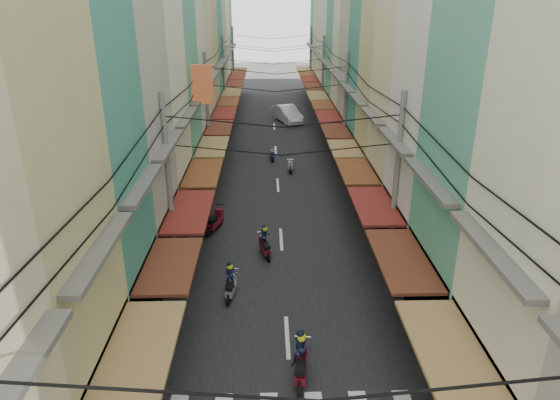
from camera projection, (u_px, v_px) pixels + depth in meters
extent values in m
plane|color=slate|center=(285.00, 306.00, 20.32)|extent=(160.00, 160.00, 0.00)
cube|color=black|center=(276.00, 158.00, 38.81)|extent=(10.00, 80.00, 0.02)
cube|color=gray|center=(192.00, 158.00, 38.65)|extent=(3.00, 80.00, 0.06)
cube|color=gray|center=(359.00, 157.00, 38.96)|extent=(3.00, 80.00, 0.06)
cube|color=#595651|center=(8.00, 392.00, 7.78)|extent=(0.50, 4.24, 0.15)
cube|color=black|center=(91.00, 391.00, 13.79)|extent=(1.20, 4.52, 3.20)
cube|color=olive|center=(141.00, 349.00, 13.29)|extent=(1.80, 4.33, 0.12)
cube|color=#595651|center=(101.00, 250.00, 12.13)|extent=(0.50, 4.23, 0.15)
cube|color=#3E8875|center=(21.00, 72.00, 14.84)|extent=(6.00, 4.30, 19.25)
cube|color=black|center=(132.00, 299.00, 17.95)|extent=(1.20, 4.13, 3.20)
cube|color=#5C2A1A|center=(171.00, 265.00, 17.45)|extent=(1.80, 3.96, 0.12)
cube|color=#595651|center=(143.00, 185.00, 16.30)|extent=(0.50, 3.87, 0.15)
cube|color=#A7A498|center=(73.00, 32.00, 18.89)|extent=(6.00, 5.14, 20.93)
cube|color=black|center=(158.00, 240.00, 22.31)|extent=(1.20, 4.94, 3.20)
cube|color=maroon|center=(190.00, 211.00, 21.82)|extent=(1.80, 4.73, 0.12)
cube|color=#595651|center=(169.00, 145.00, 20.66)|extent=(0.50, 4.63, 0.15)
cube|color=beige|center=(116.00, 63.00, 24.22)|extent=(6.00, 4.95, 17.43)
cube|color=black|center=(177.00, 198.00, 26.98)|extent=(1.20, 4.75, 3.20)
cube|color=brown|center=(203.00, 173.00, 26.48)|extent=(1.80, 4.56, 0.12)
cube|color=#595651|center=(187.00, 117.00, 25.33)|extent=(0.50, 4.46, 0.15)
cube|color=#54A485|center=(141.00, 62.00, 29.03)|extent=(6.00, 4.99, 16.32)
cube|color=black|center=(190.00, 168.00, 31.58)|extent=(1.20, 4.80, 3.20)
cube|color=olive|center=(212.00, 147.00, 31.08)|extent=(1.80, 4.60, 0.12)
cube|color=#595651|center=(199.00, 99.00, 29.93)|extent=(0.50, 4.50, 0.15)
cube|color=silver|center=(153.00, 0.00, 32.24)|extent=(6.00, 4.65, 22.87)
cube|color=black|center=(199.00, 147.00, 36.04)|extent=(1.20, 4.46, 3.20)
cube|color=#5C2A1A|center=(219.00, 128.00, 35.54)|extent=(1.80, 4.27, 0.12)
cube|color=#595651|center=(208.00, 85.00, 34.38)|extent=(0.50, 4.18, 0.15)
cube|color=beige|center=(168.00, 16.00, 37.08)|extent=(6.00, 4.89, 20.58)
cube|color=black|center=(207.00, 130.00, 40.45)|extent=(1.20, 4.70, 3.20)
cube|color=maroon|center=(224.00, 113.00, 39.95)|extent=(1.80, 4.50, 0.12)
cube|color=#595651|center=(214.00, 75.00, 38.79)|extent=(0.50, 4.40, 0.15)
cube|color=tan|center=(179.00, 28.00, 41.84)|extent=(6.00, 4.52, 18.44)
cube|color=black|center=(212.00, 117.00, 44.80)|extent=(1.20, 4.34, 3.20)
cube|color=brown|center=(228.00, 102.00, 44.30)|extent=(1.80, 4.16, 0.12)
cube|color=#595651|center=(220.00, 67.00, 43.15)|extent=(0.50, 4.07, 0.15)
cube|color=#3E8875|center=(187.00, 12.00, 45.92)|extent=(6.00, 5.20, 20.63)
cube|color=black|center=(217.00, 106.00, 49.29)|extent=(1.20, 4.99, 3.20)
cube|color=olive|center=(232.00, 92.00, 48.79)|extent=(1.80, 4.78, 0.12)
cube|color=#595651|center=(224.00, 60.00, 47.64)|extent=(0.50, 4.68, 0.15)
cube|color=black|center=(222.00, 96.00, 53.97)|extent=(1.20, 4.74, 3.20)
cube|color=#5C2A1A|center=(235.00, 83.00, 53.48)|extent=(1.80, 4.55, 0.12)
cube|color=#595651|center=(228.00, 54.00, 52.32)|extent=(0.50, 4.45, 0.15)
cube|color=beige|center=(200.00, 7.00, 55.09)|extent=(6.00, 4.96, 21.12)
cube|color=black|center=(225.00, 89.00, 58.55)|extent=(1.20, 4.76, 3.20)
cube|color=maroon|center=(237.00, 76.00, 58.05)|extent=(1.80, 4.56, 0.12)
cube|color=#595651|center=(231.00, 50.00, 56.90)|extent=(0.50, 4.46, 0.15)
cube|color=#54A485|center=(205.00, 11.00, 59.94)|extent=(6.00, 5.04, 19.90)
cube|color=black|center=(228.00, 82.00, 63.17)|extent=(1.20, 4.84, 3.20)
cube|color=brown|center=(239.00, 70.00, 62.68)|extent=(1.80, 4.64, 0.12)
cube|color=#595651|center=(233.00, 46.00, 61.52)|extent=(0.50, 4.54, 0.15)
cube|color=#4E2311|center=(202.00, 84.00, 28.65)|extent=(1.20, 0.40, 2.20)
cube|color=black|center=(496.00, 391.00, 13.79)|extent=(1.20, 4.78, 3.20)
cube|color=olive|center=(449.00, 351.00, 13.22)|extent=(1.80, 4.58, 0.12)
cube|color=#595651|center=(491.00, 251.00, 12.10)|extent=(0.50, 4.48, 0.15)
cube|color=#54A485|center=(533.00, 135.00, 16.22)|extent=(6.00, 5.03, 15.08)
cube|color=black|center=(438.00, 292.00, 18.42)|extent=(1.20, 4.83, 3.20)
cube|color=#5C2A1A|center=(401.00, 259.00, 17.85)|extent=(1.80, 4.63, 0.12)
cube|color=#595651|center=(429.00, 180.00, 16.72)|extent=(0.50, 4.53, 0.15)
cube|color=silver|center=(487.00, 20.00, 19.51)|extent=(6.00, 4.79, 21.66)
cube|color=black|center=(404.00, 233.00, 22.96)|extent=(1.20, 4.60, 3.20)
cube|color=maroon|center=(374.00, 205.00, 22.39)|extent=(1.80, 4.41, 0.12)
cube|color=#595651|center=(394.00, 141.00, 21.27)|extent=(0.50, 4.31, 0.15)
cube|color=beige|center=(446.00, 26.00, 23.99)|extent=(6.00, 4.52, 20.74)
cube|color=black|center=(382.00, 196.00, 27.26)|extent=(1.20, 4.34, 3.20)
cube|color=brown|center=(357.00, 172.00, 26.70)|extent=(1.80, 4.16, 0.12)
cube|color=#595651|center=(373.00, 116.00, 25.57)|extent=(0.50, 4.07, 0.15)
cube|color=tan|center=(414.00, 81.00, 29.24)|extent=(6.00, 4.12, 14.13)
cube|color=black|center=(367.00, 170.00, 31.26)|extent=(1.20, 3.96, 3.20)
cube|color=olive|center=(345.00, 149.00, 30.69)|extent=(1.80, 3.79, 0.12)
cube|color=#595651|center=(358.00, 100.00, 29.57)|extent=(0.50, 3.71, 0.15)
cube|color=#3E8875|center=(399.00, 43.00, 32.51)|extent=(6.00, 4.40, 17.68)
cube|color=black|center=(356.00, 150.00, 35.20)|extent=(1.20, 4.23, 3.20)
cube|color=#5C2A1A|center=(336.00, 131.00, 34.64)|extent=(1.80, 4.05, 0.12)
cube|color=#595651|center=(347.00, 88.00, 33.51)|extent=(0.50, 3.96, 0.15)
cube|color=#A7A498|center=(387.00, 2.00, 35.76)|extent=(6.00, 4.64, 22.59)
cube|color=black|center=(347.00, 134.00, 39.38)|extent=(1.20, 4.45, 3.20)
cube|color=maroon|center=(328.00, 117.00, 38.82)|extent=(1.80, 4.26, 0.12)
cube|color=#595651|center=(338.00, 77.00, 37.69)|extent=(0.50, 4.17, 0.15)
cube|color=beige|center=(374.00, 10.00, 40.00)|extent=(6.00, 4.00, 21.25)
cube|color=black|center=(339.00, 121.00, 43.38)|extent=(1.20, 3.84, 3.20)
cube|color=brown|center=(323.00, 105.00, 42.81)|extent=(1.80, 3.68, 0.12)
cube|color=#595651|center=(331.00, 69.00, 41.68)|extent=(0.50, 3.60, 0.15)
cube|color=#54A485|center=(364.00, 2.00, 43.97)|extent=(6.00, 5.01, 22.33)
cube|color=black|center=(333.00, 110.00, 47.54)|extent=(1.20, 4.81, 3.20)
cube|color=olive|center=(318.00, 96.00, 46.97)|extent=(1.80, 4.61, 0.12)
cube|color=#595651|center=(325.00, 63.00, 45.85)|extent=(0.50, 4.51, 0.15)
cube|color=silver|center=(354.00, 16.00, 49.09)|extent=(6.00, 5.00, 19.71)
cube|color=black|center=(327.00, 100.00, 52.17)|extent=(1.20, 4.80, 3.20)
cube|color=#5C2A1A|center=(313.00, 87.00, 51.60)|extent=(1.80, 4.60, 0.12)
cube|color=#595651|center=(320.00, 57.00, 50.48)|extent=(0.50, 4.50, 0.15)
cube|color=beige|center=(346.00, 28.00, 53.94)|extent=(6.00, 4.32, 16.86)
cube|color=black|center=(322.00, 92.00, 56.48)|extent=(1.20, 4.15, 3.20)
cube|color=maroon|center=(309.00, 80.00, 55.91)|extent=(1.80, 3.97, 0.12)
cube|color=#595651|center=(316.00, 52.00, 54.78)|extent=(0.50, 3.89, 0.15)
cube|color=tan|center=(341.00, 12.00, 57.35)|extent=(6.00, 4.33, 19.96)
cube|color=black|center=(319.00, 86.00, 60.48)|extent=(1.20, 4.16, 3.20)
cube|color=brown|center=(306.00, 74.00, 59.91)|extent=(1.80, 3.99, 0.12)
cube|color=#595651|center=(312.00, 48.00, 58.78)|extent=(0.50, 3.90, 0.15)
cube|color=#3E8875|center=(335.00, 35.00, 62.67)|extent=(6.00, 4.88, 14.34)
cube|color=black|center=(315.00, 80.00, 64.73)|extent=(1.20, 4.68, 3.20)
cube|color=olive|center=(304.00, 69.00, 64.17)|extent=(1.80, 4.49, 0.12)
cube|color=#595651|center=(309.00, 44.00, 63.04)|extent=(0.50, 4.39, 0.15)
cylinder|color=slate|center=(169.00, 187.00, 21.42)|extent=(0.26, 0.26, 8.20)
cylinder|color=slate|center=(396.00, 185.00, 21.66)|extent=(0.26, 0.26, 8.20)
cylinder|color=slate|center=(207.00, 112.00, 35.29)|extent=(0.26, 0.26, 8.20)
cylinder|color=slate|center=(345.00, 111.00, 35.52)|extent=(0.26, 0.26, 8.20)
cylinder|color=slate|center=(224.00, 79.00, 49.16)|extent=(0.26, 0.26, 8.20)
cylinder|color=slate|center=(323.00, 79.00, 49.39)|extent=(0.26, 0.26, 8.20)
cylinder|color=slate|center=(233.00, 61.00, 63.03)|extent=(0.26, 0.26, 8.20)
cylinder|color=slate|center=(310.00, 60.00, 63.26)|extent=(0.26, 0.26, 8.20)
imported|color=silver|center=(287.00, 122.00, 50.00)|extent=(6.06, 3.96, 1.99)
imported|color=black|center=(473.00, 312.00, 19.94)|extent=(1.68, 1.18, 1.08)
cylinder|color=black|center=(265.00, 246.00, 24.69)|extent=(0.09, 0.48, 0.48)
cylinder|color=black|center=(265.00, 258.00, 23.59)|extent=(0.09, 0.48, 0.48)
cube|color=maroon|center=(265.00, 249.00, 24.08)|extent=(0.31, 1.06, 0.26)
cube|color=black|center=(265.00, 246.00, 23.77)|extent=(0.29, 0.50, 0.17)
cube|color=maroon|center=(265.00, 240.00, 24.47)|extent=(0.28, 0.26, 0.50)
imported|color=#1B243F|center=(265.00, 247.00, 24.04)|extent=(0.48, 0.34, 1.22)
sphere|color=#D0D418|center=(265.00, 230.00, 23.69)|extent=(0.26, 0.26, 0.26)
cylinder|color=black|center=(299.00, 360.00, 16.93)|extent=(0.11, 0.56, 0.56)
cylinder|color=black|center=(302.00, 390.00, 15.64)|extent=(0.11, 0.56, 0.56)
cube|color=maroon|center=(301.00, 370.00, 16.22)|extent=(0.37, 1.24, 0.30)
cube|color=black|center=(302.00, 368.00, 15.85)|extent=(0.34, 0.59, 0.19)
cube|color=maroon|center=(300.00, 352.00, 16.67)|extent=(0.32, 0.30, 0.59)
imported|color=#1B243F|center=(301.00, 366.00, 16.17)|extent=(0.57, 0.40, 1.43)
sphere|color=#D0D418|center=(301.00, 339.00, 15.76)|extent=(0.30, 0.30, 0.30)
cylinder|color=black|center=(232.00, 285.00, 21.40)|extent=(0.09, 0.47, 0.47)
cylinder|color=black|center=(230.00, 300.00, 20.32)|extent=(0.09, 0.47, 0.47)
cube|color=gray|center=(231.00, 289.00, 20.81)|extent=(0.31, 1.04, 0.25)
cube|color=black|center=(230.00, 287.00, 20.50)|extent=(0.29, 0.50, 0.16)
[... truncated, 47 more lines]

